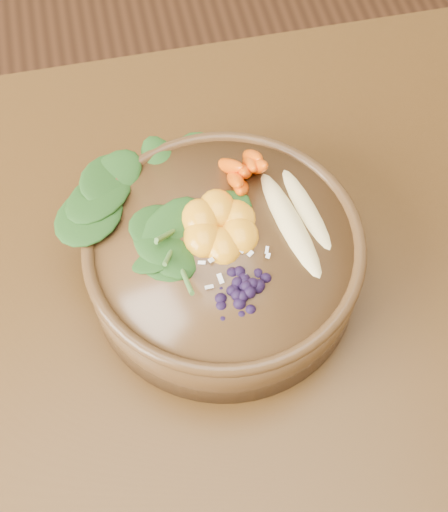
# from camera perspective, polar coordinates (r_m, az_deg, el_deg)

# --- Properties ---
(dining_table) EXTENTS (1.60, 0.90, 0.75)m
(dining_table) POSITION_cam_1_polar(r_m,az_deg,el_deg) (0.80, 0.80, -11.57)
(dining_table) COLOR #331C0C
(dining_table) RESTS_ON ground
(stoneware_bowl) EXTENTS (0.31, 0.31, 0.07)m
(stoneware_bowl) POSITION_cam_1_polar(r_m,az_deg,el_deg) (0.72, 0.00, -0.41)
(stoneware_bowl) COLOR #4A3119
(stoneware_bowl) RESTS_ON dining_table
(kale_heap) EXTENTS (0.20, 0.18, 0.04)m
(kale_heap) POSITION_cam_1_polar(r_m,az_deg,el_deg) (0.70, -4.89, 4.81)
(kale_heap) COLOR #204717
(kale_heap) RESTS_ON stoneware_bowl
(carrot_cluster) EXTENTS (0.06, 0.06, 0.08)m
(carrot_cluster) POSITION_cam_1_polar(r_m,az_deg,el_deg) (0.71, 1.79, 8.70)
(carrot_cluster) COLOR #E94C00
(carrot_cluster) RESTS_ON stoneware_bowl
(banana_halves) EXTENTS (0.07, 0.16, 0.03)m
(banana_halves) POSITION_cam_1_polar(r_m,az_deg,el_deg) (0.70, 6.05, 3.80)
(banana_halves) COLOR #E0CC84
(banana_halves) RESTS_ON stoneware_bowl
(mandarin_cluster) EXTENTS (0.09, 0.10, 0.03)m
(mandarin_cluster) POSITION_cam_1_polar(r_m,az_deg,el_deg) (0.68, -0.33, 3.00)
(mandarin_cluster) COLOR orange
(mandarin_cluster) RESTS_ON stoneware_bowl
(blueberry_pile) EXTENTS (0.14, 0.11, 0.04)m
(blueberry_pile) POSITION_cam_1_polar(r_m,az_deg,el_deg) (0.65, 1.92, -1.94)
(blueberry_pile) COLOR black
(blueberry_pile) RESTS_ON stoneware_bowl
(coconut_flakes) EXTENTS (0.09, 0.08, 0.01)m
(coconut_flakes) POSITION_cam_1_polar(r_m,az_deg,el_deg) (0.68, 0.69, 0.07)
(coconut_flakes) COLOR white
(coconut_flakes) RESTS_ON stoneware_bowl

